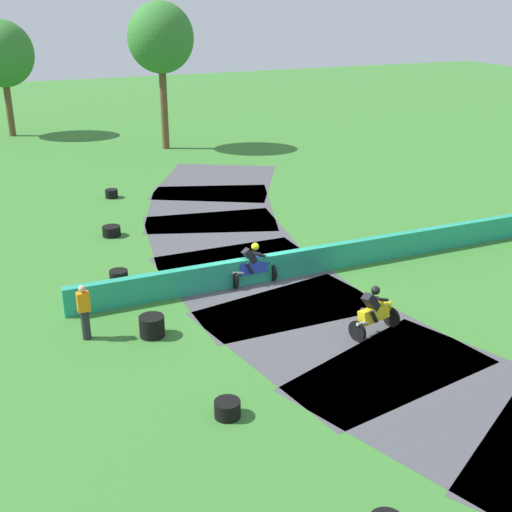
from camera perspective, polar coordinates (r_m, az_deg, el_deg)
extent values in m
plane|color=#38752D|center=(22.28, 0.09, -2.23)|extent=(120.00, 120.00, 0.00)
cube|color=#47474C|center=(34.43, -3.38, 6.42)|extent=(8.32, 8.91, 0.01)
cube|color=#47474C|center=(30.25, -3.94, 4.26)|extent=(7.60, 8.55, 0.01)
cube|color=#47474C|center=(26.14, -3.04, 1.44)|extent=(6.67, 7.94, 0.01)
cube|color=#47474C|center=(22.27, 0.09, -2.22)|extent=(5.54, 7.10, 0.01)
cube|color=#47474C|center=(18.96, 6.52, -6.87)|extent=(6.67, 7.94, 0.01)
cube|color=#47474C|center=(16.66, 17.38, -12.21)|extent=(7.61, 8.55, 0.01)
cube|color=#239375|center=(24.28, 10.38, 0.62)|extent=(22.17, 0.31, 0.90)
cylinder|color=black|center=(22.30, 1.37, -1.37)|extent=(0.12, 0.68, 0.68)
cylinder|color=black|center=(21.75, -1.91, -2.00)|extent=(0.12, 0.68, 0.68)
cube|color=#1E38B2|center=(21.94, -0.30, -0.93)|extent=(1.01, 0.37, 0.44)
ellipsoid|color=#1E38B2|center=(21.94, 0.08, -0.20)|extent=(0.45, 0.33, 0.28)
cone|color=#1E38B2|center=(22.19, 1.27, -0.34)|extent=(0.40, 0.38, 0.45)
cylinder|color=#B2B2B7|center=(21.62, -1.58, -1.47)|extent=(0.41, 0.11, 0.17)
cube|color=black|center=(21.81, -0.55, 0.00)|extent=(0.51, 0.37, 0.60)
sphere|color=yellow|center=(21.83, -0.08, 0.81)|extent=(0.26, 0.26, 0.26)
cylinder|color=black|center=(22.07, -0.10, 0.27)|extent=(0.43, 0.11, 0.24)
cylinder|color=black|center=(21.76, 0.31, 0.10)|extent=(0.43, 0.11, 0.24)
cylinder|color=black|center=(22.02, -0.92, -0.86)|extent=(0.27, 0.17, 0.42)
cylinder|color=black|center=(21.70, -0.52, -1.06)|extent=(0.27, 0.17, 0.42)
cylinder|color=black|center=(19.65, 11.55, -5.17)|extent=(0.26, 0.70, 0.70)
cylinder|color=black|center=(18.70, 8.70, -6.41)|extent=(0.26, 0.70, 0.70)
cube|color=yellow|center=(19.07, 10.10, -4.94)|extent=(1.05, 0.58, 0.44)
ellipsoid|color=yellow|center=(19.11, 10.41, -4.05)|extent=(0.50, 0.41, 0.29)
cone|color=yellow|center=(19.50, 11.43, -4.03)|extent=(0.46, 0.42, 0.45)
cylinder|color=#B2B2B7|center=(18.61, 9.13, -5.76)|extent=(0.42, 0.19, 0.17)
cube|color=black|center=(18.89, 9.86, -3.91)|extent=(0.56, 0.36, 0.61)
sphere|color=black|center=(18.95, 10.25, -2.92)|extent=(0.26, 0.26, 0.26)
cylinder|color=black|center=(19.19, 10.03, -3.52)|extent=(0.44, 0.18, 0.24)
cylinder|color=black|center=(18.95, 10.83, -3.70)|extent=(0.44, 0.18, 0.24)
cylinder|color=black|center=(19.06, 9.33, -4.94)|extent=(0.30, 0.16, 0.42)
cylinder|color=black|center=(18.82, 10.12, -5.13)|extent=(0.30, 0.16, 0.42)
cylinder|color=black|center=(32.26, -12.31, 5.09)|extent=(0.59, 0.59, 0.20)
cylinder|color=black|center=(32.21, -12.33, 5.43)|extent=(0.59, 0.59, 0.20)
cylinder|color=black|center=(27.08, -12.31, 1.90)|extent=(0.72, 0.72, 0.20)
cylinder|color=black|center=(27.01, -12.34, 2.30)|extent=(0.72, 0.72, 0.20)
cylinder|color=black|center=(22.72, -11.70, -1.94)|extent=(0.62, 0.62, 0.20)
cylinder|color=black|center=(22.64, -11.74, -1.47)|extent=(0.62, 0.62, 0.20)
cylinder|color=black|center=(19.07, -8.91, -6.51)|extent=(0.72, 0.72, 0.20)
cylinder|color=black|center=(18.97, -8.94, -5.98)|extent=(0.72, 0.72, 0.20)
cylinder|color=black|center=(18.88, -8.98, -5.44)|extent=(0.72, 0.72, 0.20)
cylinder|color=black|center=(15.57, -2.47, -13.30)|extent=(0.61, 0.61, 0.20)
cylinder|color=black|center=(15.45, -2.48, -12.69)|extent=(0.61, 0.61, 0.20)
cylinder|color=#232328|center=(19.13, -14.43, -5.75)|extent=(0.24, 0.24, 0.86)
cube|color=orange|center=(18.83, -14.63, -3.83)|extent=(0.34, 0.22, 0.56)
sphere|color=tan|center=(18.67, -14.74, -2.75)|extent=(0.20, 0.20, 0.20)
cylinder|color=brown|center=(41.94, -7.90, 12.46)|extent=(0.44, 0.44, 4.94)
ellipsoid|color=#33752D|center=(41.50, -8.21, 18.10)|extent=(3.93, 3.93, 4.12)
cylinder|color=brown|center=(48.52, -20.45, 11.79)|extent=(0.44, 0.44, 3.64)
ellipsoid|color=#33752D|center=(48.12, -21.02, 15.94)|extent=(4.09, 4.09, 4.30)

